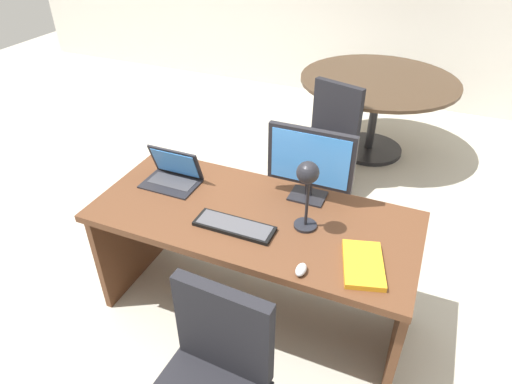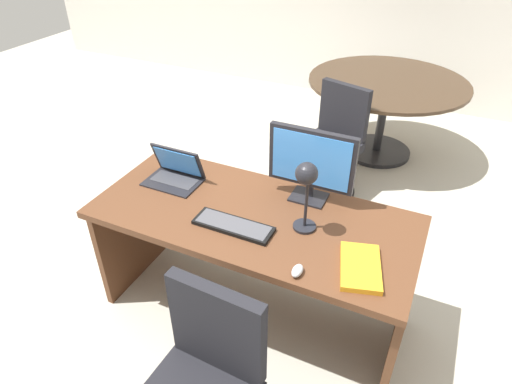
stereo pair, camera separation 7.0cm
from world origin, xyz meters
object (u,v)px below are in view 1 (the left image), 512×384
at_px(mouse, 301,270).
at_px(desk_lamp, 307,182).
at_px(keyboard, 234,226).
at_px(desk, 257,238).
at_px(laptop, 174,172).
at_px(meeting_table, 377,97).
at_px(monitor, 310,160).
at_px(book, 363,264).
at_px(meeting_chair_near, 324,150).

xyz_separation_m(mouse, desk_lamp, (-0.09, 0.30, 0.27)).
bearing_deg(mouse, keyboard, 157.24).
distance_m(desk, laptop, 0.63).
height_order(keyboard, meeting_table, keyboard).
xyz_separation_m(monitor, desk_lamp, (0.07, -0.28, 0.05)).
height_order(keyboard, book, book).
bearing_deg(keyboard, book, -2.26).
bearing_deg(mouse, book, 30.54).
distance_m(keyboard, meeting_chair_near, 1.70).
xyz_separation_m(keyboard, desk_lamp, (0.33, 0.13, 0.28)).
bearing_deg(laptop, desk, -7.15).
bearing_deg(desk, meeting_table, 83.74).
bearing_deg(desk_lamp, monitor, 103.70).
xyz_separation_m(monitor, mouse, (0.15, -0.59, -0.22)).
xyz_separation_m(monitor, meeting_table, (0.03, 2.09, -0.43)).
height_order(mouse, book, mouse).
height_order(desk, meeting_chair_near, meeting_chair_near).
distance_m(mouse, meeting_table, 2.69).
xyz_separation_m(laptop, mouse, (0.94, -0.44, -0.05)).
height_order(monitor, book, monitor).
bearing_deg(desk, keyboard, -102.71).
height_order(desk, keyboard, keyboard).
relative_size(mouse, meeting_chair_near, 0.09).
distance_m(laptop, meeting_table, 2.40).
xyz_separation_m(desk, keyboard, (-0.04, -0.19, 0.22)).
relative_size(monitor, laptop, 1.48).
height_order(meeting_table, meeting_chair_near, meeting_chair_near).
bearing_deg(keyboard, monitor, 57.37).
xyz_separation_m(mouse, meeting_table, (-0.12, 2.68, -0.20)).
distance_m(monitor, mouse, 0.65).
bearing_deg(meeting_chair_near, meeting_table, 73.17).
relative_size(monitor, book, 1.40).
height_order(mouse, meeting_chair_near, meeting_chair_near).
height_order(monitor, meeting_table, monitor).
distance_m(monitor, desk_lamp, 0.30).
xyz_separation_m(laptop, keyboard, (0.52, -0.26, -0.05)).
bearing_deg(laptop, meeting_table, 69.93).
relative_size(desk, meeting_chair_near, 1.91).
bearing_deg(keyboard, desk, 77.29).
distance_m(desk_lamp, meeting_chair_near, 1.69).
bearing_deg(meeting_table, monitor, -90.89).
bearing_deg(meeting_table, keyboard, -96.77).
distance_m(book, meeting_table, 2.57).
bearing_deg(meeting_chair_near, keyboard, -91.37).
distance_m(monitor, book, 0.64).
distance_m(monitor, meeting_chair_near, 1.40).
distance_m(keyboard, book, 0.67).
height_order(monitor, desk_lamp, monitor).
relative_size(desk, mouse, 20.57).
relative_size(book, meeting_table, 0.24).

